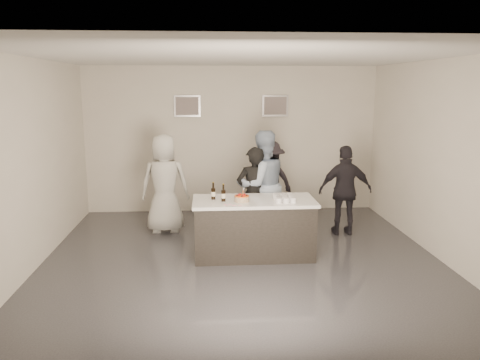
{
  "coord_description": "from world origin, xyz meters",
  "views": [
    {
      "loc": [
        -0.51,
        -6.67,
        2.6
      ],
      "look_at": [
        0.0,
        0.5,
        1.15
      ],
      "focal_mm": 35.0,
      "sensor_mm": 36.0,
      "label": 1
    }
  ],
  "objects_px": {
    "beer_bottle_b": "(223,193)",
    "cake": "(242,199)",
    "bar_counter": "(254,228)",
    "person_main_blue": "(262,185)",
    "person_main_black": "(254,195)",
    "person_guest_right": "(345,190)",
    "beer_bottle_a": "(213,191)",
    "person_guest_left": "(165,184)",
    "person_guest_back": "(269,182)"
  },
  "relations": [
    {
      "from": "beer_bottle_a",
      "to": "person_main_black",
      "type": "height_order",
      "value": "person_main_black"
    },
    {
      "from": "beer_bottle_b",
      "to": "person_guest_back",
      "type": "relative_size",
      "value": 0.16
    },
    {
      "from": "beer_bottle_a",
      "to": "person_guest_right",
      "type": "xyz_separation_m",
      "value": [
        2.33,
        0.92,
        -0.24
      ]
    },
    {
      "from": "person_main_black",
      "to": "person_guest_back",
      "type": "height_order",
      "value": "person_main_black"
    },
    {
      "from": "beer_bottle_b",
      "to": "person_guest_left",
      "type": "relative_size",
      "value": 0.15
    },
    {
      "from": "person_main_black",
      "to": "person_guest_right",
      "type": "relative_size",
      "value": 1.02
    },
    {
      "from": "cake",
      "to": "person_main_black",
      "type": "height_order",
      "value": "person_main_black"
    },
    {
      "from": "bar_counter",
      "to": "cake",
      "type": "height_order",
      "value": "cake"
    },
    {
      "from": "bar_counter",
      "to": "person_main_black",
      "type": "distance_m",
      "value": 0.8
    },
    {
      "from": "bar_counter",
      "to": "beer_bottle_b",
      "type": "bearing_deg",
      "value": -170.37
    },
    {
      "from": "beer_bottle_b",
      "to": "person_guest_right",
      "type": "bearing_deg",
      "value": 25.84
    },
    {
      "from": "cake",
      "to": "beer_bottle_b",
      "type": "bearing_deg",
      "value": 173.94
    },
    {
      "from": "beer_bottle_b",
      "to": "cake",
      "type": "bearing_deg",
      "value": -6.06
    },
    {
      "from": "person_main_blue",
      "to": "person_guest_left",
      "type": "xyz_separation_m",
      "value": [
        -1.69,
        0.47,
        -0.05
      ]
    },
    {
      "from": "bar_counter",
      "to": "beer_bottle_a",
      "type": "height_order",
      "value": "beer_bottle_a"
    },
    {
      "from": "bar_counter",
      "to": "cake",
      "type": "xyz_separation_m",
      "value": [
        -0.19,
        -0.11,
        0.49
      ]
    },
    {
      "from": "person_main_blue",
      "to": "person_guest_right",
      "type": "distance_m",
      "value": 1.5
    },
    {
      "from": "person_main_blue",
      "to": "cake",
      "type": "bearing_deg",
      "value": 46.18
    },
    {
      "from": "bar_counter",
      "to": "person_main_blue",
      "type": "distance_m",
      "value": 1.04
    },
    {
      "from": "bar_counter",
      "to": "person_guest_back",
      "type": "distance_m",
      "value": 1.87
    },
    {
      "from": "person_guest_left",
      "to": "person_guest_right",
      "type": "height_order",
      "value": "person_guest_left"
    },
    {
      "from": "bar_counter",
      "to": "cake",
      "type": "relative_size",
      "value": 8.42
    },
    {
      "from": "beer_bottle_a",
      "to": "beer_bottle_b",
      "type": "xyz_separation_m",
      "value": [
        0.15,
        -0.14,
        0.0
      ]
    },
    {
      "from": "person_main_black",
      "to": "person_guest_back",
      "type": "relative_size",
      "value": 1.02
    },
    {
      "from": "person_main_black",
      "to": "person_main_blue",
      "type": "height_order",
      "value": "person_main_blue"
    },
    {
      "from": "person_main_blue",
      "to": "bar_counter",
      "type": "bearing_deg",
      "value": 54.77
    },
    {
      "from": "cake",
      "to": "person_guest_back",
      "type": "distance_m",
      "value": 2.0
    },
    {
      "from": "bar_counter",
      "to": "person_main_black",
      "type": "height_order",
      "value": "person_main_black"
    },
    {
      "from": "beer_bottle_a",
      "to": "person_guest_left",
      "type": "distance_m",
      "value": 1.56
    },
    {
      "from": "person_guest_back",
      "to": "bar_counter",
      "type": "bearing_deg",
      "value": 51.82
    },
    {
      "from": "cake",
      "to": "person_guest_right",
      "type": "distance_m",
      "value": 2.2
    },
    {
      "from": "beer_bottle_a",
      "to": "beer_bottle_b",
      "type": "bearing_deg",
      "value": -42.35
    },
    {
      "from": "bar_counter",
      "to": "person_guest_right",
      "type": "relative_size",
      "value": 1.17
    },
    {
      "from": "person_main_blue",
      "to": "person_guest_back",
      "type": "bearing_deg",
      "value": -126.18
    },
    {
      "from": "cake",
      "to": "person_guest_back",
      "type": "xyz_separation_m",
      "value": [
        0.66,
        1.89,
        -0.14
      ]
    },
    {
      "from": "beer_bottle_a",
      "to": "person_guest_back",
      "type": "bearing_deg",
      "value": 57.71
    },
    {
      "from": "person_guest_left",
      "to": "person_guest_back",
      "type": "xyz_separation_m",
      "value": [
        1.94,
        0.42,
        -0.09
      ]
    },
    {
      "from": "person_guest_back",
      "to": "beer_bottle_b",
      "type": "bearing_deg",
      "value": 39.82
    },
    {
      "from": "cake",
      "to": "beer_bottle_a",
      "type": "height_order",
      "value": "beer_bottle_a"
    },
    {
      "from": "person_guest_back",
      "to": "person_main_black",
      "type": "bearing_deg",
      "value": 46.07
    },
    {
      "from": "beer_bottle_b",
      "to": "person_main_black",
      "type": "xyz_separation_m",
      "value": [
        0.54,
        0.79,
        -0.22
      ]
    },
    {
      "from": "person_guest_left",
      "to": "beer_bottle_b",
      "type": "bearing_deg",
      "value": 124.86
    },
    {
      "from": "person_main_blue",
      "to": "person_guest_back",
      "type": "relative_size",
      "value": 1.17
    },
    {
      "from": "bar_counter",
      "to": "beer_bottle_a",
      "type": "bearing_deg",
      "value": 174.76
    },
    {
      "from": "person_guest_right",
      "to": "beer_bottle_a",
      "type": "bearing_deg",
      "value": 23.47
    },
    {
      "from": "beer_bottle_b",
      "to": "person_guest_back",
      "type": "bearing_deg",
      "value": 63.2
    },
    {
      "from": "cake",
      "to": "person_main_blue",
      "type": "height_order",
      "value": "person_main_blue"
    },
    {
      "from": "beer_bottle_a",
      "to": "person_guest_back",
      "type": "height_order",
      "value": "person_guest_back"
    },
    {
      "from": "bar_counter",
      "to": "person_main_blue",
      "type": "bearing_deg",
      "value": 75.68
    },
    {
      "from": "bar_counter",
      "to": "cake",
      "type": "distance_m",
      "value": 0.54
    }
  ]
}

